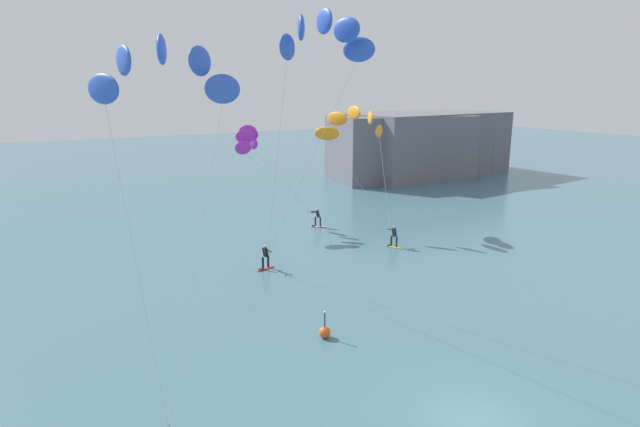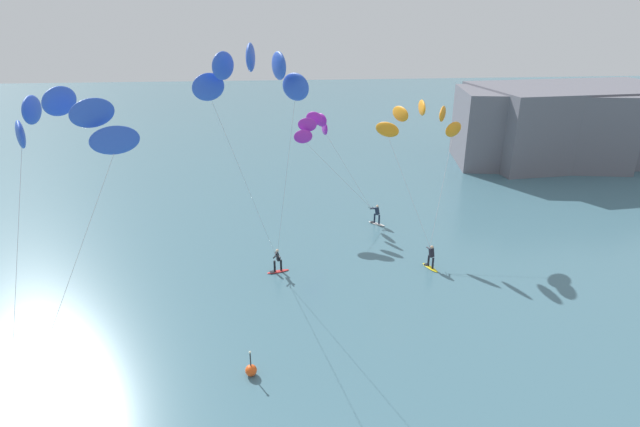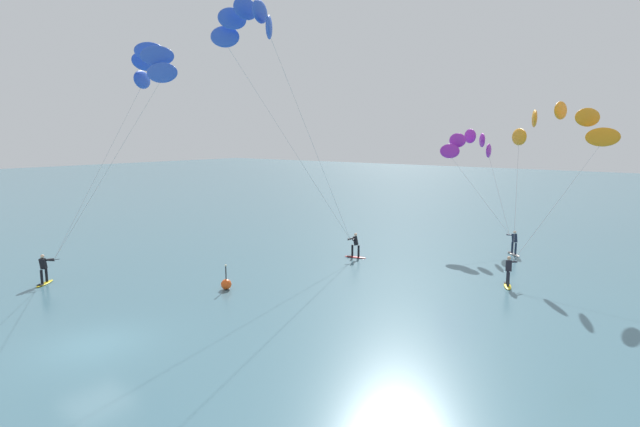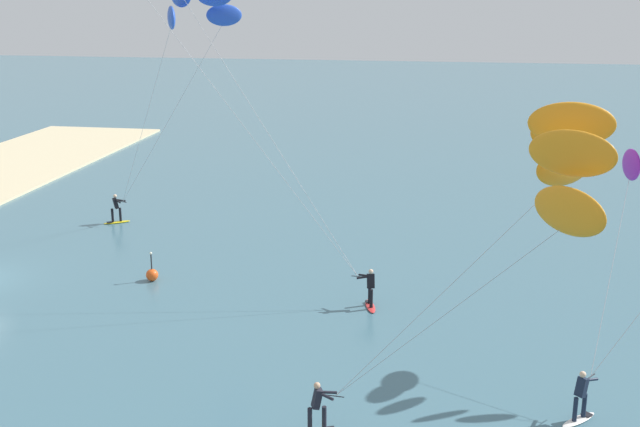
{
  "view_description": "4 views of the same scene",
  "coord_description": "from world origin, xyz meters",
  "px_view_note": "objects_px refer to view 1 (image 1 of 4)",
  "views": [
    {
      "loc": [
        -12.71,
        -11.02,
        11.57
      ],
      "look_at": [
        4.1,
        18.19,
        3.29
      ],
      "focal_mm": 28.7,
      "sensor_mm": 36.0,
      "label": 1
    },
    {
      "loc": [
        -0.04,
        -11.51,
        16.08
      ],
      "look_at": [
        2.6,
        15.74,
        5.12
      ],
      "focal_mm": 28.34,
      "sensor_mm": 36.0,
      "label": 2
    },
    {
      "loc": [
        18.56,
        -9.54,
        8.12
      ],
      "look_at": [
        -0.37,
        14.97,
        3.37
      ],
      "focal_mm": 28.6,
      "sensor_mm": 36.0,
      "label": 3
    },
    {
      "loc": [
        31.65,
        21.66,
        12.87
      ],
      "look_at": [
        0.51,
        16.26,
        4.1
      ],
      "focal_mm": 45.6,
      "sensor_mm": 36.0,
      "label": 4
    }
  ],
  "objects_px": {
    "kitesurfer_far_out": "(251,142)",
    "marker_buoy": "(325,332)",
    "kitesurfer_nearshore": "(163,83)",
    "kitesurfer_downwind": "(355,126)",
    "kitesurfer_mid_water": "(320,51)"
  },
  "relations": [
    {
      "from": "kitesurfer_far_out",
      "to": "marker_buoy",
      "type": "distance_m",
      "value": 22.44
    },
    {
      "from": "kitesurfer_nearshore",
      "to": "kitesurfer_far_out",
      "type": "relative_size",
      "value": 1.56
    },
    {
      "from": "kitesurfer_nearshore",
      "to": "marker_buoy",
      "type": "distance_m",
      "value": 13.28
    },
    {
      "from": "kitesurfer_far_out",
      "to": "kitesurfer_downwind",
      "type": "height_order",
      "value": "kitesurfer_downwind"
    },
    {
      "from": "kitesurfer_nearshore",
      "to": "marker_buoy",
      "type": "bearing_deg",
      "value": -2.72
    },
    {
      "from": "kitesurfer_nearshore",
      "to": "marker_buoy",
      "type": "relative_size",
      "value": 9.77
    },
    {
      "from": "kitesurfer_nearshore",
      "to": "kitesurfer_downwind",
      "type": "distance_m",
      "value": 24.82
    },
    {
      "from": "kitesurfer_far_out",
      "to": "kitesurfer_nearshore",
      "type": "bearing_deg",
      "value": -119.87
    },
    {
      "from": "kitesurfer_downwind",
      "to": "marker_buoy",
      "type": "bearing_deg",
      "value": -127.44
    },
    {
      "from": "kitesurfer_downwind",
      "to": "marker_buoy",
      "type": "distance_m",
      "value": 21.8
    },
    {
      "from": "kitesurfer_far_out",
      "to": "marker_buoy",
      "type": "height_order",
      "value": "kitesurfer_far_out"
    },
    {
      "from": "kitesurfer_mid_water",
      "to": "kitesurfer_far_out",
      "type": "xyz_separation_m",
      "value": [
        4.37,
        19.12,
        -6.04
      ]
    },
    {
      "from": "kitesurfer_nearshore",
      "to": "kitesurfer_downwind",
      "type": "height_order",
      "value": "kitesurfer_nearshore"
    },
    {
      "from": "kitesurfer_nearshore",
      "to": "kitesurfer_mid_water",
      "type": "bearing_deg",
      "value": 10.15
    },
    {
      "from": "marker_buoy",
      "to": "kitesurfer_downwind",
      "type": "bearing_deg",
      "value": 52.56
    }
  ]
}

